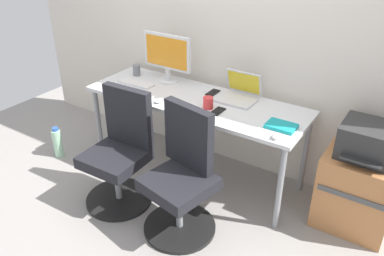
% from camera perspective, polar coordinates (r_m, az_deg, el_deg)
% --- Properties ---
extents(ground_plane, '(5.28, 5.28, 0.00)m').
position_cam_1_polar(ground_plane, '(3.62, 0.43, -6.37)').
color(ground_plane, gray).
extents(back_wall, '(4.40, 0.04, 2.60)m').
position_cam_1_polar(back_wall, '(3.40, 4.33, 15.37)').
color(back_wall, silver).
rests_on(back_wall, ground).
extents(desk, '(1.89, 0.65, 0.74)m').
position_cam_1_polar(desk, '(3.28, 0.48, 3.35)').
color(desk, silver).
rests_on(desk, ground).
extents(office_chair_left, '(0.54, 0.54, 0.94)m').
position_cam_1_polar(office_chair_left, '(3.14, -10.38, -3.68)').
color(office_chair_left, black).
rests_on(office_chair_left, ground).
extents(office_chair_right, '(0.54, 0.54, 0.94)m').
position_cam_1_polar(office_chair_right, '(2.82, -1.42, -7.27)').
color(office_chair_right, black).
rests_on(office_chair_right, ground).
extents(side_cabinet, '(0.51, 0.49, 0.59)m').
position_cam_1_polar(side_cabinet, '(3.17, 22.90, -8.21)').
color(side_cabinet, '#B77542').
rests_on(side_cabinet, ground).
extents(printer, '(0.38, 0.40, 0.24)m').
position_cam_1_polar(printer, '(2.96, 24.40, -1.75)').
color(printer, '#2D2D2D').
rests_on(printer, side_cabinet).
extents(water_bottle_on_floor, '(0.09, 0.09, 0.31)m').
position_cam_1_polar(water_bottle_on_floor, '(3.99, -18.98, -2.02)').
color(water_bottle_on_floor, '#A5D8B2').
rests_on(water_bottle_on_floor, ground).
extents(desktop_monitor, '(0.48, 0.18, 0.43)m').
position_cam_1_polar(desktop_monitor, '(3.52, -3.63, 10.61)').
color(desktop_monitor, silver).
rests_on(desktop_monitor, desk).
extents(open_laptop, '(0.31, 0.29, 0.22)m').
position_cam_1_polar(open_laptop, '(3.24, 6.85, 5.10)').
color(open_laptop, silver).
rests_on(open_laptop, desk).
extents(keyboard_by_monitor, '(0.34, 0.12, 0.02)m').
position_cam_1_polar(keyboard_by_monitor, '(3.32, -8.41, 4.76)').
color(keyboard_by_monitor, '#B7B7B7').
rests_on(keyboard_by_monitor, desk).
extents(keyboard_by_laptop, '(0.34, 0.12, 0.02)m').
position_cam_1_polar(keyboard_by_laptop, '(3.57, -8.16, 6.50)').
color(keyboard_by_laptop, silver).
rests_on(keyboard_by_laptop, desk).
extents(mouse_by_monitor, '(0.06, 0.10, 0.03)m').
position_cam_1_polar(mouse_by_monitor, '(3.18, -4.84, 4.01)').
color(mouse_by_monitor, '#B7B7B7').
rests_on(mouse_by_monitor, desk).
extents(mouse_by_laptop, '(0.06, 0.10, 0.03)m').
position_cam_1_polar(mouse_by_laptop, '(2.72, 12.16, -1.14)').
color(mouse_by_laptop, '#B7B7B7').
rests_on(mouse_by_laptop, desk).
extents(coffee_mug, '(0.08, 0.08, 0.09)m').
position_cam_1_polar(coffee_mug, '(3.06, 2.37, 3.69)').
color(coffee_mug, red).
rests_on(coffee_mug, desk).
extents(pen_cup, '(0.07, 0.07, 0.10)m').
position_cam_1_polar(pen_cup, '(3.75, -8.08, 8.36)').
color(pen_cup, slate).
rests_on(pen_cup, desk).
extents(phone_near_monitor, '(0.07, 0.14, 0.01)m').
position_cam_1_polar(phone_near_monitor, '(3.35, 3.05, 5.17)').
color(phone_near_monitor, black).
rests_on(phone_near_monitor, desk).
extents(phone_near_laptop, '(0.07, 0.14, 0.01)m').
position_cam_1_polar(phone_near_laptop, '(3.02, 3.77, 2.46)').
color(phone_near_laptop, black).
rests_on(phone_near_laptop, desk).
extents(notebook, '(0.21, 0.15, 0.03)m').
position_cam_1_polar(notebook, '(2.86, 12.87, 0.29)').
color(notebook, teal).
rests_on(notebook, desk).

